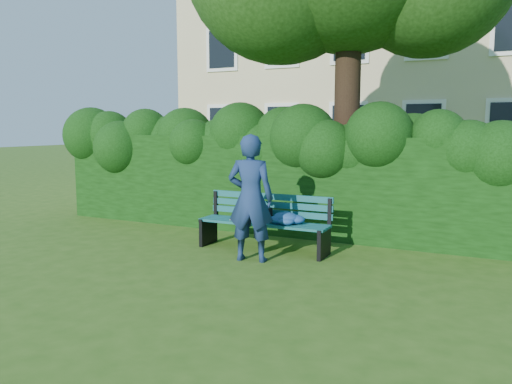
% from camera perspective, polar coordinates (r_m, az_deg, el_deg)
% --- Properties ---
extents(ground, '(80.00, 80.00, 0.00)m').
position_cam_1_polar(ground, '(7.52, -2.04, -7.74)').
color(ground, '#315717').
rests_on(ground, ground).
extents(apartment_building, '(16.00, 8.08, 12.00)m').
position_cam_1_polar(apartment_building, '(21.05, 17.16, 18.19)').
color(apartment_building, tan).
rests_on(apartment_building, ground).
extents(hedge, '(10.00, 1.00, 1.80)m').
position_cam_1_polar(hedge, '(9.31, 4.34, 0.85)').
color(hedge, black).
rests_on(hedge, ground).
extents(park_bench, '(2.14, 0.57, 0.89)m').
position_cam_1_polar(park_bench, '(7.96, 1.46, -3.19)').
color(park_bench, '#104D51').
rests_on(park_bench, ground).
extents(man_reading, '(0.76, 0.58, 1.87)m').
position_cam_1_polar(man_reading, '(7.29, -0.62, -0.70)').
color(man_reading, navy).
rests_on(man_reading, ground).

